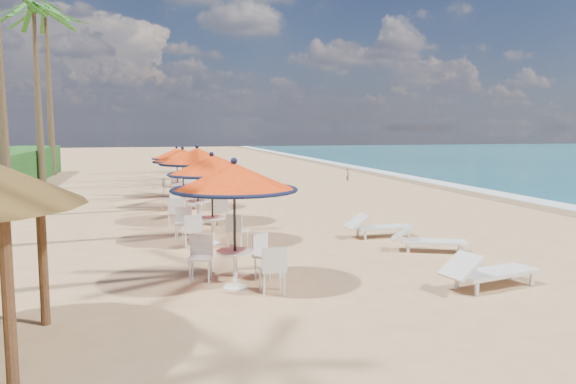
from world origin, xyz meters
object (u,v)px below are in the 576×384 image
station_0 (236,193)px  lounger_mid (426,240)px  station_2 (197,166)px  station_4 (177,160)px  station_1 (210,177)px  station_3 (183,163)px  lounger_near (487,271)px  lounger_far (377,226)px

station_0 → lounger_mid: size_ratio=1.33×
station_2 → station_4: bearing=92.0°
station_1 → station_2: bearing=90.9°
station_3 → station_4: (-0.02, 3.67, -0.07)m
station_0 → station_4: 14.54m
lounger_near → station_1: bearing=117.6°
station_0 → lounger_far: 6.18m
station_2 → lounger_near: (4.61, -8.63, -1.49)m
station_1 → station_3: bearing=92.3°
station_2 → lounger_far: (4.59, -3.48, -1.51)m
station_2 → station_3: bearing=93.7°
station_3 → station_1: bearing=-87.7°
lounger_near → lounger_far: lounger_near is taller
station_0 → lounger_near: size_ratio=1.17×
lounger_far → lounger_near: bearing=-93.1°
station_4 → lounger_far: 11.73m
station_3 → lounger_near: (4.83, -12.09, -1.36)m
station_0 → station_3: 10.87m
station_1 → lounger_far: 4.77m
station_2 → lounger_far: size_ratio=1.31×
station_2 → station_3: size_ratio=1.08×
lounger_mid → lounger_far: (-0.45, 1.99, 0.02)m
station_1 → station_4: size_ratio=1.07×
station_0 → lounger_mid: station_0 is taller
station_4 → lounger_near: size_ratio=1.06×
station_0 → station_2: size_ratio=0.99×
station_0 → lounger_mid: bearing=21.3°
lounger_mid → station_4: bearing=135.8°
lounger_mid → lounger_far: size_ratio=0.97×
station_0 → station_4: size_ratio=1.11×
station_3 → lounger_far: bearing=-55.2°
station_3 → lounger_mid: bearing=-59.5°
station_1 → lounger_mid: 5.66m
station_0 → station_2: station_2 is taller
station_0 → lounger_far: size_ratio=1.29×
station_0 → lounger_near: (4.55, -1.22, -1.47)m
lounger_mid → lounger_near: bearing=-74.7°
station_0 → lounger_mid: 5.55m
station_1 → station_4: bearing=91.7°
station_0 → lounger_near: station_0 is taller
lounger_near → station_2: bearing=105.5°
station_1 → station_2: (-0.05, 3.24, 0.07)m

